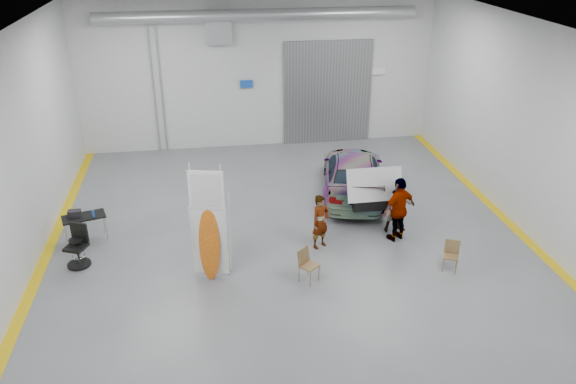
{
  "coord_description": "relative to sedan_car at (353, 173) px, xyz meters",
  "views": [
    {
      "loc": [
        -2.23,
        -13.85,
        8.42
      ],
      "look_at": [
        -0.04,
        0.25,
        1.5
      ],
      "focal_mm": 35.0,
      "sensor_mm": 36.0,
      "label": 1
    }
  ],
  "objects": [
    {
      "name": "ground",
      "position": [
        -2.6,
        -2.92,
        -0.72
      ],
      "size": [
        16.0,
        16.0,
        0.0
      ],
      "primitive_type": "plane",
      "color": "#5B5D62",
      "rests_on": "ground"
    },
    {
      "name": "room_shell",
      "position": [
        -2.36,
        -0.7,
        3.36
      ],
      "size": [
        14.02,
        16.18,
        6.01
      ],
      "color": "#BBBEC0",
      "rests_on": "ground"
    },
    {
      "name": "sedan_car",
      "position": [
        0.0,
        0.0,
        0.0
      ],
      "size": [
        3.09,
        5.28,
        1.43
      ],
      "primitive_type": "imported",
      "rotation": [
        0.0,
        0.0,
        2.91
      ],
      "color": "silver",
      "rests_on": "ground"
    },
    {
      "name": "person_a",
      "position": [
        -1.81,
        -3.28,
        0.09
      ],
      "size": [
        0.7,
        0.63,
        1.61
      ],
      "primitive_type": "imported",
      "rotation": [
        0.0,
        0.0,
        0.53
      ],
      "color": "#89684A",
      "rests_on": "ground"
    },
    {
      "name": "person_b",
      "position": [
        0.67,
        -2.77,
        0.14
      ],
      "size": [
        0.86,
        0.68,
        1.71
      ],
      "primitive_type": "imported",
      "rotation": [
        0.0,
        0.0,
        0.04
      ],
      "color": "slate",
      "rests_on": "ground"
    },
    {
      "name": "person_c",
      "position": [
        0.5,
        -3.22,
        0.26
      ],
      "size": [
        1.23,
        0.9,
        1.96
      ],
      "primitive_type": "imported",
      "rotation": [
        0.0,
        0.0,
        3.58
      ],
      "color": "#986132",
      "rests_on": "ground"
    },
    {
      "name": "surfboard_display",
      "position": [
        -4.86,
        -4.37,
        0.59
      ],
      "size": [
        0.89,
        0.39,
        3.21
      ],
      "rotation": [
        0.0,
        0.0,
        -0.23
      ],
      "color": "white",
      "rests_on": "ground"
    },
    {
      "name": "folding_chair_near",
      "position": [
        -2.44,
        -4.9,
        -0.44
      ],
      "size": [
        0.59,
        0.66,
        0.9
      ],
      "rotation": [
        0.0,
        0.0,
        0.72
      ],
      "color": "brown",
      "rests_on": "ground"
    },
    {
      "name": "folding_chair_far",
      "position": [
        1.37,
        -4.97,
        -0.46
      ],
      "size": [
        0.51,
        0.55,
        0.81
      ],
      "rotation": [
        0.0,
        0.0,
        -0.45
      ],
      "color": "brown",
      "rests_on": "ground"
    },
    {
      "name": "shop_stool",
      "position": [
        -8.46,
        -3.13,
        -0.34
      ],
      "size": [
        0.38,
        0.38,
        0.75
      ],
      "rotation": [
        0.0,
        0.0,
        0.43
      ],
      "color": "black",
      "rests_on": "ground"
    },
    {
      "name": "work_table",
      "position": [
        -8.53,
        -1.81,
        0.03
      ],
      "size": [
        1.31,
        0.9,
        0.97
      ],
      "rotation": [
        0.0,
        0.0,
        0.28
      ],
      "color": "#999CA1",
      "rests_on": "ground"
    },
    {
      "name": "office_chair",
      "position": [
        -8.45,
        -3.18,
        -0.2
      ],
      "size": [
        0.67,
        0.71,
        1.17
      ],
      "rotation": [
        0.0,
        0.0,
        -0.41
      ],
      "color": "black",
      "rests_on": "ground"
    },
    {
      "name": "trunk_lid",
      "position": [
        0.0,
        -2.22,
        0.74
      ],
      "size": [
        1.67,
        1.02,
        0.04
      ],
      "primitive_type": "cube",
      "color": "silver",
      "rests_on": "sedan_car"
    }
  ]
}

